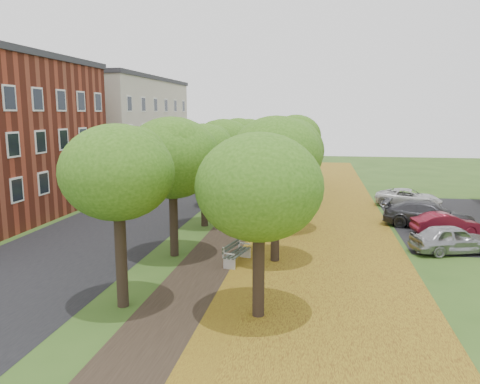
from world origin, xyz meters
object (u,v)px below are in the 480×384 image
at_px(bench, 236,253).
at_px(car_silver, 453,239).
at_px(car_grey, 429,215).
at_px(car_red, 446,224).
at_px(car_white, 409,198).

relative_size(bench, car_silver, 0.50).
relative_size(car_silver, car_grey, 0.78).
bearing_deg(car_red, bench, 111.71).
distance_m(car_silver, car_grey, 5.19).
distance_m(car_red, car_white, 8.07).
relative_size(car_red, car_grey, 0.71).
bearing_deg(car_white, car_silver, -165.72).
height_order(car_red, car_grey, car_grey).
height_order(car_silver, car_white, car_silver).
bearing_deg(car_silver, car_white, -16.53).
relative_size(bench, car_white, 0.45).
distance_m(car_red, car_grey, 1.72).
bearing_deg(car_white, car_grey, -165.72).
height_order(bench, car_grey, car_grey).
relative_size(car_silver, car_red, 1.10).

